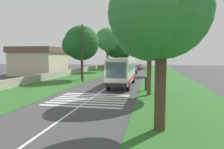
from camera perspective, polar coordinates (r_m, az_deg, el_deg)
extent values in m
plane|color=#424244|center=(21.46, -4.18, -5.49)|extent=(160.00, 160.00, 0.00)
cube|color=#2D6628|center=(38.12, -10.36, -0.97)|extent=(120.00, 8.00, 0.04)
cube|color=#2D6628|center=(35.72, 15.04, -1.45)|extent=(120.00, 8.00, 0.04)
cube|color=silver|center=(36.02, 1.92, -1.25)|extent=(110.00, 0.16, 0.01)
cube|color=silver|center=(27.27, 2.99, 1.18)|extent=(11.00, 2.50, 2.90)
cube|color=slate|center=(27.54, 3.08, 2.31)|extent=(9.68, 2.54, 0.85)
cube|color=slate|center=(21.86, 1.09, 1.18)|extent=(0.08, 2.20, 1.74)
cube|color=red|center=(27.35, 2.98, -0.91)|extent=(10.78, 2.53, 0.36)
cube|color=silver|center=(27.21, 3.01, 4.42)|extent=(10.56, 2.30, 0.18)
cube|color=black|center=(21.90, 1.03, -2.97)|extent=(0.16, 2.40, 0.40)
sphere|color=#F2EDCC|center=(22.09, -1.00, -2.56)|extent=(0.24, 0.24, 0.24)
sphere|color=#F2EDCC|center=(21.82, 3.15, -2.66)|extent=(0.24, 0.24, 0.24)
cylinder|color=black|center=(23.79, -1.03, -3.11)|extent=(1.10, 0.32, 1.10)
cylinder|color=black|center=(31.02, 1.73, -1.24)|extent=(1.10, 0.32, 1.10)
cylinder|color=black|center=(23.44, 4.50, -3.25)|extent=(1.10, 0.32, 1.10)
cylinder|color=black|center=(30.75, 5.97, -1.31)|extent=(1.10, 0.32, 1.10)
cube|color=silver|center=(16.43, -9.03, -8.77)|extent=(0.45, 6.80, 0.01)
cube|color=silver|center=(17.26, -8.01, -8.09)|extent=(0.45, 6.80, 0.01)
cube|color=silver|center=(18.09, -7.10, -7.47)|extent=(0.45, 6.80, 0.01)
cube|color=silver|center=(18.93, -6.26, -6.91)|extent=(0.45, 6.80, 0.01)
cube|color=silver|center=(19.78, -5.50, -6.39)|extent=(0.45, 6.80, 0.01)
cube|color=silver|center=(20.63, -4.80, -5.91)|extent=(0.45, 6.80, 0.01)
cube|color=silver|center=(21.48, -4.16, -5.47)|extent=(0.45, 6.80, 0.01)
cube|color=navy|center=(48.06, 5.97, 0.90)|extent=(4.30, 1.75, 0.70)
cube|color=slate|center=(47.93, 5.97, 1.63)|extent=(2.00, 1.61, 0.55)
cylinder|color=black|center=(46.81, 4.88, 0.54)|extent=(0.64, 0.22, 0.64)
cylinder|color=black|center=(49.49, 5.20, 0.78)|extent=(0.64, 0.22, 0.64)
cylinder|color=black|center=(46.68, 6.79, 0.52)|extent=(0.64, 0.22, 0.64)
cylinder|color=black|center=(49.37, 7.00, 0.75)|extent=(0.64, 0.22, 0.64)
cube|color=#B21E1E|center=(56.05, 3.51, 1.48)|extent=(4.30, 1.75, 0.70)
cube|color=slate|center=(55.91, 3.50, 2.12)|extent=(2.00, 1.61, 0.55)
cylinder|color=black|center=(54.83, 2.52, 1.19)|extent=(0.64, 0.22, 0.64)
cylinder|color=black|center=(57.50, 2.90, 1.37)|extent=(0.64, 0.22, 0.64)
cylinder|color=black|center=(54.63, 4.14, 1.17)|extent=(0.64, 0.22, 0.64)
cylinder|color=black|center=(57.31, 4.45, 1.35)|extent=(0.64, 0.22, 0.64)
cube|color=#B21E1E|center=(61.29, 7.11, 1.75)|extent=(4.30, 1.75, 0.70)
cube|color=slate|center=(61.16, 7.11, 2.33)|extent=(2.00, 1.61, 0.55)
cylinder|color=black|center=(60.01, 6.28, 1.49)|extent=(0.64, 0.22, 0.64)
cylinder|color=black|center=(62.69, 6.47, 1.63)|extent=(0.64, 0.22, 0.64)
cylinder|color=black|center=(59.91, 7.77, 1.47)|extent=(0.64, 0.22, 0.64)
cylinder|color=black|center=(62.60, 7.89, 1.61)|extent=(0.64, 0.22, 0.64)
cube|color=#B7A893|center=(68.44, 7.58, 2.07)|extent=(4.30, 1.75, 0.70)
cube|color=slate|center=(68.31, 7.59, 2.59)|extent=(2.00, 1.61, 0.55)
cylinder|color=black|center=(67.15, 6.86, 1.85)|extent=(0.64, 0.22, 0.64)
cylinder|color=black|center=(69.84, 7.00, 1.96)|extent=(0.64, 0.22, 0.64)
cylinder|color=black|center=(67.07, 8.19, 1.83)|extent=(0.64, 0.22, 0.64)
cylinder|color=black|center=(69.76, 8.28, 1.94)|extent=(0.64, 0.22, 0.64)
cube|color=teal|center=(80.46, 5.55, 3.19)|extent=(6.00, 2.10, 2.10)
cube|color=slate|center=(80.65, 5.57, 3.46)|extent=(5.04, 2.13, 0.70)
cube|color=slate|center=(77.50, 5.36, 3.28)|extent=(0.06, 1.76, 1.18)
cylinder|color=black|center=(78.70, 4.74, 2.35)|extent=(0.76, 0.24, 0.76)
cylinder|color=black|center=(82.48, 5.01, 2.47)|extent=(0.76, 0.24, 0.76)
cylinder|color=black|center=(78.53, 6.12, 2.34)|extent=(0.76, 0.24, 0.76)
cylinder|color=black|center=(82.31, 6.32, 2.45)|extent=(0.76, 0.24, 0.76)
cylinder|color=#4C3826|center=(34.52, -8.35, 2.26)|extent=(0.38, 0.38, 4.53)
sphere|color=#1E5623|center=(34.56, -8.43, 8.64)|extent=(5.73, 5.73, 5.73)
sphere|color=#1E5623|center=(36.16, -7.53, 7.80)|extent=(4.19, 4.19, 4.19)
sphere|color=#1E5623|center=(33.48, -10.64, 7.99)|extent=(3.66, 3.66, 3.66)
cylinder|color=#3D2D1E|center=(65.01, 0.81, 3.80)|extent=(0.46, 0.46, 5.13)
sphere|color=#19471E|center=(65.07, 0.81, 7.68)|extent=(6.73, 6.73, 6.73)
sphere|color=#19471E|center=(67.04, 1.11, 7.17)|extent=(4.93, 4.93, 4.93)
sphere|color=#19471E|center=(63.58, -0.35, 7.29)|extent=(3.91, 3.91, 3.91)
cylinder|color=#3D2D1E|center=(82.94, 2.62, 3.72)|extent=(0.45, 0.45, 4.22)
sphere|color=#19471E|center=(82.96, 2.63, 6.56)|extent=(7.28, 7.28, 7.28)
sphere|color=#19471E|center=(85.11, 2.83, 6.15)|extent=(5.32, 5.32, 5.32)
sphere|color=#19471E|center=(81.31, 1.68, 6.21)|extent=(4.07, 4.07, 4.07)
cylinder|color=#3D2D1E|center=(75.17, 2.16, 4.11)|extent=(0.45, 0.45, 5.58)
sphere|color=#286B2D|center=(75.24, 2.18, 7.56)|extent=(6.31, 6.31, 6.31)
sphere|color=#286B2D|center=(77.10, 2.38, 7.14)|extent=(4.45, 4.45, 4.45)
sphere|color=#286B2D|center=(73.81, 1.26, 7.25)|extent=(4.65, 4.65, 4.65)
cylinder|color=brown|center=(53.77, -1.30, 4.42)|extent=(0.55, 0.55, 6.73)
sphere|color=#337A38|center=(53.96, -1.31, 9.76)|extent=(6.02, 6.02, 6.02)
sphere|color=#337A38|center=(55.69, -0.92, 9.14)|extent=(4.28, 4.28, 4.28)
sphere|color=#337A38|center=(52.66, -2.63, 9.38)|extent=(3.57, 3.57, 3.57)
cylinder|color=#4C3826|center=(10.92, 13.27, -2.74)|extent=(0.59, 0.59, 4.80)
sphere|color=#337A38|center=(11.08, 13.67, 16.89)|extent=(4.92, 4.92, 4.92)
sphere|color=#337A38|center=(12.46, 13.27, 13.82)|extent=(3.27, 3.27, 3.27)
sphere|color=#337A38|center=(9.79, 9.52, 16.37)|extent=(3.51, 3.51, 3.51)
cylinder|color=brown|center=(20.91, 10.26, 0.84)|extent=(0.44, 0.44, 4.75)
sphere|color=#337A38|center=(21.02, 10.43, 11.85)|extent=(5.99, 5.99, 5.99)
sphere|color=#337A38|center=(22.76, 10.43, 10.17)|extent=(3.43, 3.43, 3.43)
sphere|color=#337A38|center=(19.50, 7.70, 11.10)|extent=(4.41, 4.41, 4.41)
cylinder|color=#4C3826|center=(42.53, 10.55, 2.44)|extent=(0.55, 0.55, 4.11)
sphere|color=#337A38|center=(42.52, 10.63, 6.96)|extent=(4.73, 4.73, 4.73)
sphere|color=#337A38|center=(43.93, 10.62, 6.43)|extent=(2.98, 2.98, 2.98)
sphere|color=#337A38|center=(41.33, 9.63, 6.54)|extent=(2.85, 2.85, 2.85)
cylinder|color=#3D2D1E|center=(71.98, 10.49, 4.46)|extent=(0.43, 0.43, 6.72)
sphere|color=#286B2D|center=(72.15, 10.55, 8.73)|extent=(7.33, 7.33, 7.33)
sphere|color=#286B2D|center=(74.31, 10.55, 8.19)|extent=(4.94, 4.94, 4.94)
sphere|color=#286B2D|center=(70.29, 9.64, 8.40)|extent=(5.36, 5.36, 5.36)
cylinder|color=#4C3826|center=(81.94, 10.44, 4.43)|extent=(0.60, 0.60, 6.50)
sphere|color=#286B2D|center=(82.03, 10.49, 7.58)|extent=(4.57, 4.57, 4.57)
sphere|color=#286B2D|center=(83.39, 10.49, 7.29)|extent=(2.93, 2.93, 2.93)
sphere|color=#286B2D|center=(80.88, 9.99, 7.38)|extent=(2.89, 2.89, 2.89)
cylinder|color=#473828|center=(31.71, -8.22, 5.82)|extent=(0.24, 0.24, 8.72)
cube|color=#3D3326|center=(31.99, -8.31, 12.57)|extent=(0.12, 1.40, 0.12)
cube|color=#B2A893|center=(43.96, -12.18, 0.52)|extent=(70.00, 0.40, 1.09)
cube|color=beige|center=(47.22, -19.40, 2.80)|extent=(9.39, 9.10, 4.72)
cube|color=brown|center=(47.22, -19.50, 6.39)|extent=(9.99, 9.70, 1.18)
cylinder|color=#26262D|center=(24.09, 9.44, -3.28)|extent=(0.28, 0.28, 0.85)
cylinder|color=#3F3F47|center=(23.99, 9.47, -1.57)|extent=(0.34, 0.34, 0.60)
sphere|color=tan|center=(23.95, 9.48, -0.57)|extent=(0.24, 0.24, 0.24)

